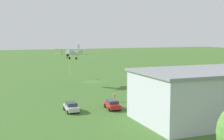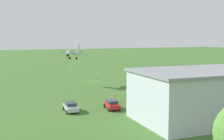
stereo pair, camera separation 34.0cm
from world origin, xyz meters
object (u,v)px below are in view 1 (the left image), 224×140
Objects in this scene: car_silver at (71,107)px; person_beside_truck at (205,91)px; biplane at (73,52)px; person_watching_takeoff at (189,93)px; hangar at (217,93)px; car_white at (215,93)px; windsock at (68,59)px; car_red at (112,104)px; person_walking_on_apron at (196,92)px; person_by_parked_cars at (114,98)px.

person_beside_truck is at bearing -172.83° from car_silver.
biplane reaches higher than person_watching_takeoff.
hangar is 16.10× the size of person_beside_truck.
biplane is 4.90× the size of person_beside_truck.
windsock is at bearing -61.64° from car_white.
hangar is at bearing 138.58° from car_red.
hangar is 16.27m from person_watching_takeoff.
hangar is 16.02× the size of person_watching_takeoff.
person_watching_takeoff is (-18.38, -3.80, -0.05)m from car_red.
person_beside_truck is at bearing -168.74° from person_walking_on_apron.
person_by_parked_cars is at bearing 90.24° from windsock.
biplane reaches higher than person_beside_truck.
person_by_parked_cars is (-9.34, -4.05, 0.01)m from car_silver.
car_silver is at bearing 7.17° from person_beside_truck.
car_white is 3.30m from person_beside_truck.
car_silver is at bearing 23.44° from person_by_parked_cars.
hangar is at bearing 122.43° from person_by_parked_cars.
windsock is at bearing -103.23° from car_silver.
hangar is at bearing 49.90° from car_white.
biplane is 34.26m from car_white.
car_red is at bearing 11.68° from person_watching_takeoff.
person_beside_truck is at bearing 138.02° from biplane.
car_silver is (30.03, 0.50, 0.01)m from car_white.
person_beside_truck is 0.94× the size of person_by_parked_cars.
person_by_parked_cars is (-2.38, 20.64, -7.50)m from biplane.
car_silver is 40.44m from windsock.
biplane is at bearing -83.43° from person_by_parked_cars.
person_by_parked_cars is at bearing -57.57° from hangar.
car_silver is 0.68× the size of windsock.
car_red is at bearing 63.82° from person_by_parked_cars.
person_by_parked_cars is 16.01m from person_watching_takeoff.
person_by_parked_cars is 18.11m from person_walking_on_apron.
person_watching_takeoff is at bearing -111.20° from hangar.
person_watching_takeoff reaches higher than car_silver.
car_white is 2.66× the size of person_by_parked_cars.
hangar is 3.95× the size of windsock.
hangar is 23.09m from car_silver.
person_walking_on_apron reaches higher than person_watching_takeoff.
hangar is 5.85× the size of car_silver.
car_white is at bearing -179.04° from car_silver.
person_watching_takeoff is 39.87m from windsock.
person_watching_takeoff reaches higher than car_white.
car_silver is at bearing -7.10° from car_red.
biplane reaches higher than car_white.
person_beside_truck is 0.94× the size of person_walking_on_apron.
person_walking_on_apron is at bearing 133.69° from biplane.
person_watching_takeoff is at bearing 176.02° from person_by_parked_cars.
windsock is (-2.23, -14.41, -2.76)m from biplane.
person_watching_takeoff is at bearing -173.38° from car_silver.
person_walking_on_apron is (-20.48, 21.43, -7.50)m from biplane.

